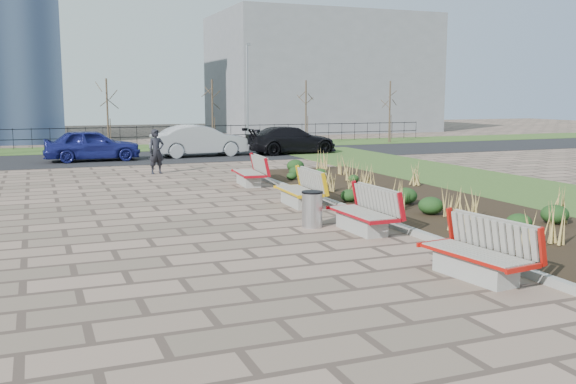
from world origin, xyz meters
name	(u,v)px	position (x,y,z in m)	size (l,w,h in m)	color
ground	(272,269)	(0.00, 0.00, 0.00)	(120.00, 120.00, 0.00)	#826859
planting_bed	(416,203)	(6.25, 5.00, 0.05)	(4.50, 18.00, 0.10)	black
planting_curb	(343,207)	(3.92, 5.00, 0.07)	(0.16, 18.00, 0.15)	gray
grass_verge_near	(545,194)	(11.00, 5.00, 0.02)	(5.00, 38.00, 0.04)	#33511E
grass_verge_far	(106,149)	(0.00, 28.00, 0.02)	(80.00, 5.00, 0.04)	#33511E
road	(119,158)	(0.00, 22.00, 0.01)	(80.00, 7.00, 0.02)	black
bench_a	(475,250)	(3.00, -1.85, 0.50)	(0.90, 2.10, 1.00)	#B3130B
bench_b	(361,210)	(3.00, 2.23, 0.50)	(0.90, 2.10, 1.00)	#AD0B16
bench_c	(298,188)	(3.00, 6.03, 0.50)	(0.90, 2.10, 1.00)	#EAAB0C
bench_d	(248,171)	(3.00, 10.54, 0.50)	(0.90, 2.10, 1.00)	#A80B17
litter_bin	(312,210)	(2.17, 3.14, 0.42)	(0.49, 0.49, 0.84)	#B2B2B7
pedestrian	(156,152)	(0.63, 15.06, 0.89)	(0.65, 0.43, 1.78)	black
car_blue	(92,145)	(-1.32, 21.14, 0.78)	(1.79, 4.45, 1.51)	navy
car_silver	(200,141)	(4.01, 21.60, 0.82)	(1.69, 4.86, 1.60)	#9B9DA2
car_black	(291,140)	(8.90, 21.26, 0.74)	(2.03, 4.99, 1.45)	black
tree_c	(108,115)	(0.00, 26.50, 2.04)	(1.40, 1.40, 4.00)	#4C3D2D
tree_d	(212,114)	(6.00, 26.50, 2.04)	(1.40, 1.40, 4.00)	#4C3D2D
tree_e	(306,113)	(12.00, 26.50, 2.04)	(1.40, 1.40, 4.00)	#4C3D2D
tree_f	(390,112)	(18.00, 26.50, 2.04)	(1.40, 1.40, 4.00)	#4C3D2D
lamp_east	(247,97)	(8.00, 26.00, 3.04)	(0.24, 0.60, 6.00)	gray
railing_fence	(103,137)	(0.00, 29.50, 0.64)	(44.00, 0.10, 1.20)	black
building_grey	(320,74)	(20.00, 42.00, 5.00)	(18.00, 12.00, 10.00)	slate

